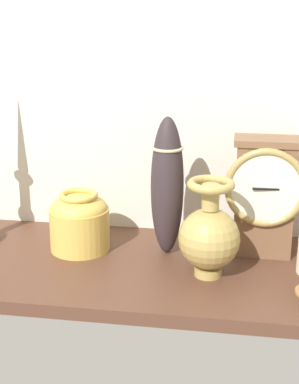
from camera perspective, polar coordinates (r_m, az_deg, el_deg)
The scene contains 6 objects.
ground_plane at distance 108.18cm, azimuth 0.14°, elevation -7.68°, with size 100.00×36.00×2.40cm, color #543425.
back_wall at distance 116.47cm, azimuth 1.57°, elevation 11.52°, with size 120.00×2.00×65.00cm, color silver.
mantel_clock at distance 109.45cm, azimuth 11.32°, elevation -0.27°, with size 14.97×8.01×22.71cm.
brass_vase_bulbous at distance 100.74cm, azimuth 5.94°, elevation -4.23°, with size 10.81×10.81×17.65cm.
brass_vase_jar at distance 112.49cm, azimuth -6.95°, elevation -2.83°, with size 11.62×11.62×11.67cm.
tall_ceramic_vase at distance 107.63cm, azimuth 1.77°, elevation 0.59°, with size 6.20×6.20×26.65cm.
Camera 1 is at (14.89, -96.23, 45.91)cm, focal length 53.85 mm.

